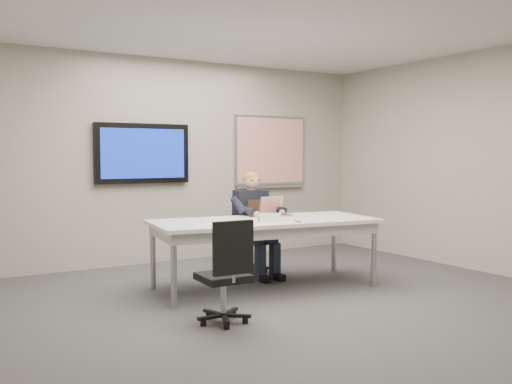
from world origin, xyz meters
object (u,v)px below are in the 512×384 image
office_chair_far (249,249)px  office_chair_near (225,291)px  laptop (275,211)px  seated_person (258,235)px  conference_table (265,227)px

office_chair_far → office_chair_near: 2.17m
office_chair_far → laptop: (0.05, -0.50, 0.52)m
seated_person → conference_table: bearing=-107.1°
office_chair_far → seated_person: seated_person is taller
laptop → seated_person: bearing=101.2°
conference_table → seated_person: bearing=74.1°
laptop → office_chair_near: bearing=-139.7°
office_chair_far → office_chair_near: bearing=-103.9°
office_chair_near → seated_person: size_ratio=0.72×
office_chair_near → seated_person: seated_person is taller
conference_table → laptop: laptop is taller
seated_person → laptop: 0.41m
conference_table → laptop: 0.42m
laptop → office_chair_far: bearing=93.0°
conference_table → laptop: bearing=48.6°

